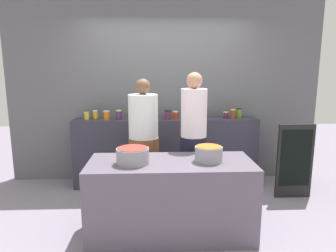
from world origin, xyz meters
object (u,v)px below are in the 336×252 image
at_px(preserve_jar_5, 155,116).
at_px(preserve_jar_10, 233,114).
at_px(preserve_jar_8, 194,115).
at_px(preserve_jar_0, 87,116).
at_px(preserve_jar_4, 136,114).
at_px(preserve_jar_1, 95,114).
at_px(cook_in_cap, 193,149).
at_px(cooking_pot_center, 209,154).
at_px(preserve_jar_11, 239,113).
at_px(cook_with_tongs, 144,150).
at_px(preserve_jar_2, 107,115).
at_px(preserve_jar_3, 119,115).
at_px(preserve_jar_9, 226,115).
at_px(cooking_pot_left, 133,156).
at_px(chalkboard_sign, 295,161).
at_px(preserve_jar_6, 168,115).
at_px(preserve_jar_7, 176,114).

xyz_separation_m(preserve_jar_5, preserve_jar_10, (1.15, 0.02, 0.02)).
bearing_deg(preserve_jar_5, preserve_jar_8, -0.35).
bearing_deg(preserve_jar_0, preserve_jar_4, 1.04).
relative_size(preserve_jar_0, preserve_jar_4, 0.82).
bearing_deg(preserve_jar_1, cook_in_cap, -33.88).
bearing_deg(cooking_pot_center, preserve_jar_11, 64.02).
height_order(preserve_jar_0, preserve_jar_1, preserve_jar_1).
distance_m(preserve_jar_0, cook_with_tongs, 1.11).
height_order(preserve_jar_2, preserve_jar_10, preserve_jar_10).
bearing_deg(cook_with_tongs, preserve_jar_3, 121.90).
bearing_deg(preserve_jar_11, preserve_jar_0, -178.61).
bearing_deg(cook_with_tongs, preserve_jar_1, 135.48).
relative_size(preserve_jar_1, preserve_jar_9, 1.20).
xyz_separation_m(preserve_jar_9, preserve_jar_10, (0.10, -0.02, 0.02)).
distance_m(cooking_pot_left, cooking_pot_center, 0.77).
bearing_deg(preserve_jar_9, preserve_jar_1, 177.70).
bearing_deg(preserve_jar_0, cooking_pot_left, -62.25).
bearing_deg(preserve_jar_8, chalkboard_sign, -20.74).
xyz_separation_m(preserve_jar_8, preserve_jar_10, (0.57, 0.02, 0.01)).
bearing_deg(preserve_jar_4, cook_with_tongs, -78.21).
distance_m(preserve_jar_6, preserve_jar_7, 0.17).
height_order(preserve_jar_3, preserve_jar_10, preserve_jar_10).
distance_m(preserve_jar_7, cook_with_tongs, 0.92).
xyz_separation_m(preserve_jar_4, preserve_jar_10, (1.43, -0.04, 0.00)).
relative_size(preserve_jar_8, preserve_jar_9, 1.21).
xyz_separation_m(preserve_jar_0, preserve_jar_5, (0.99, -0.05, 0.00)).
bearing_deg(preserve_jar_3, preserve_jar_2, -174.81).
distance_m(preserve_jar_10, cook_with_tongs, 1.48).
xyz_separation_m(preserve_jar_2, preserve_jar_9, (1.74, 0.06, -0.02)).
height_order(preserve_jar_3, preserve_jar_8, preserve_jar_3).
relative_size(preserve_jar_1, preserve_jar_6, 0.92).
bearing_deg(preserve_jar_10, preserve_jar_5, -179.07).
xyz_separation_m(preserve_jar_3, preserve_jar_8, (1.09, -0.00, -0.01)).
bearing_deg(preserve_jar_2, preserve_jar_0, 168.51).
height_order(preserve_jar_9, cook_with_tongs, cook_with_tongs).
bearing_deg(preserve_jar_11, preserve_jar_6, -174.83).
distance_m(preserve_jar_3, preserve_jar_7, 0.84).
distance_m(preserve_jar_5, preserve_jar_11, 1.26).
bearing_deg(preserve_jar_10, preserve_jar_4, 178.42).
height_order(cooking_pot_center, cook_in_cap, cook_in_cap).
bearing_deg(preserve_jar_3, preserve_jar_7, 8.21).
bearing_deg(preserve_jar_6, preserve_jar_10, 0.96).
bearing_deg(preserve_jar_7, preserve_jar_11, -1.24).
height_order(preserve_jar_0, preserve_jar_5, same).
distance_m(preserve_jar_7, preserve_jar_11, 0.95).
bearing_deg(chalkboard_sign, preserve_jar_0, 169.27).
bearing_deg(preserve_jar_9, cooking_pot_center, -109.71).
relative_size(preserve_jar_3, cooking_pot_left, 0.42).
bearing_deg(cooking_pot_left, preserve_jar_2, 108.57).
xyz_separation_m(preserve_jar_2, preserve_jar_5, (0.69, 0.01, -0.01)).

